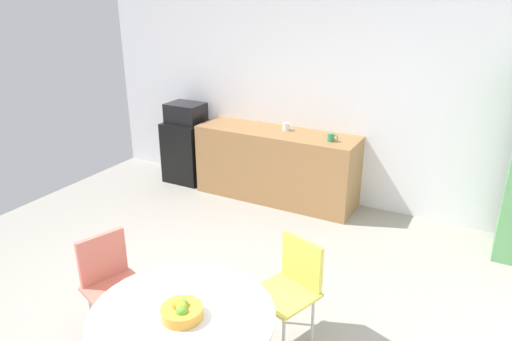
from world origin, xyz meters
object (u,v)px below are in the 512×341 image
fruit_bowl (182,311)px  mug_green (286,127)px  mug_white (331,137)px  mini_fridge (188,151)px  chair_yellow (293,280)px  microwave (186,113)px  chair_coral (110,275)px  round_table (183,331)px

fruit_bowl → mug_green: 3.44m
mug_white → mug_green: size_ratio=1.00×
mini_fridge → mug_white: (2.10, -0.07, 0.53)m
chair_yellow → microwave: bearing=139.0°
chair_yellow → mug_green: 2.67m
chair_yellow → chair_coral: (-1.25, -0.61, 0.00)m
microwave → mug_green: 1.46m
microwave → chair_yellow: 3.51m
mini_fridge → microwave: 0.55m
chair_yellow → chair_coral: bearing=-154.1°
chair_yellow → fruit_bowl: (-0.30, -0.96, 0.26)m
mini_fridge → fruit_bowl: size_ratio=3.32×
mini_fridge → mug_white: 2.17m
chair_coral → fruit_bowl: bearing=-20.1°
round_table → mug_green: (-0.84, 3.30, 0.34)m
chair_coral → mug_green: mug_green is taller
chair_yellow → mug_green: size_ratio=6.43×
microwave → mug_green: size_ratio=3.72×
fruit_bowl → mug_green: mug_green is taller
round_table → mug_green: bearing=104.3°
chair_coral → round_table: bearing=-19.0°
fruit_bowl → mug_white: mug_white is taller
fruit_bowl → mug_white: (-0.22, 3.17, 0.17)m
chair_coral → microwave: bearing=115.4°
chair_coral → fruit_bowl: size_ratio=3.30×
fruit_bowl → mug_white: size_ratio=1.95×
microwave → round_table: microwave is taller
round_table → mug_white: size_ratio=8.75×
chair_yellow → mini_fridge: bearing=139.0°
mini_fridge → chair_coral: (1.37, -2.89, 0.10)m
round_table → fruit_bowl: size_ratio=4.48×
round_table → chair_yellow: bearing=70.7°
mini_fridge → round_table: size_ratio=0.74×
microwave → fruit_bowl: 3.99m
mug_green → chair_coral: bearing=-91.7°
chair_coral → mug_white: mug_white is taller
fruit_bowl → mug_white: 3.18m
microwave → fruit_bowl: size_ratio=1.91×
round_table → fruit_bowl: 0.18m
chair_yellow → mug_green: mug_green is taller
mini_fridge → microwave: microwave is taller
microwave → mug_white: 2.10m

